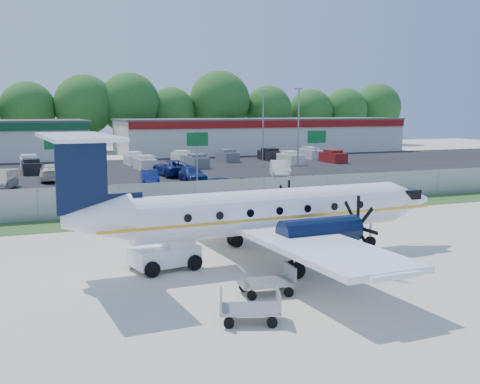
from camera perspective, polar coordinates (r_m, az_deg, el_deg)
name	(u,v)px	position (r m, az deg, el deg)	size (l,w,h in m)	color
ground	(289,259)	(27.50, 4.67, -6.36)	(170.00, 170.00, 0.00)	beige
grass_verge	(205,216)	(38.37, -3.33, -2.24)	(170.00, 4.00, 0.02)	#2D561E
access_road	(175,200)	(44.98, -6.15, -0.76)	(170.00, 8.00, 0.02)	black
parking_lot	(122,172)	(65.30, -11.14, 1.84)	(170.00, 32.00, 0.02)	black
perimeter_fence	(195,196)	(40.09, -4.24, -0.37)	(120.00, 0.06, 1.99)	gray
building_east	(262,135)	(93.92, 2.08, 5.40)	(44.40, 12.40, 5.24)	silver
sign_left	(57,151)	(47.02, -16.97, 3.73)	(1.80, 0.26, 5.00)	gray
sign_mid	(197,148)	(49.17, -4.07, 4.22)	(1.80, 0.26, 5.00)	gray
sign_right	(316,145)	(53.55, 7.25, 4.48)	(1.80, 0.26, 5.00)	gray
light_pole_ne	(299,122)	(69.61, 5.57, 6.63)	(0.90, 0.35, 9.09)	gray
light_pole_se	(263,120)	(78.63, 2.20, 6.81)	(0.90, 0.35, 9.09)	gray
tree_line	(81,151)	(98.80, -14.82, 3.74)	(112.00, 6.00, 14.00)	#235D1B
aircraft	(264,211)	(26.80, 2.32, -1.85)	(18.61, 18.36, 5.77)	white
pushback_tug	(167,252)	(25.86, -6.96, -5.70)	(3.03, 2.47, 1.48)	white
baggage_cart_near	(266,281)	(22.31, 2.46, -8.46)	(2.11, 1.40, 1.04)	gray
baggage_cart_far	(250,308)	(19.51, 0.94, -10.93)	(2.21, 1.75, 1.01)	gray
cone_starboard_wing	(257,218)	(36.23, 1.67, -2.48)	(0.34, 0.34, 0.49)	#F94A07
road_car_mid	(213,197)	(46.58, -2.61, -0.44)	(2.01, 4.93, 1.43)	navy
road_car_east	(476,186)	(56.89, 21.47, 0.54)	(2.33, 5.04, 1.40)	maroon
parked_car_b	(89,188)	(53.27, -14.10, 0.39)	(2.32, 5.02, 1.40)	navy
parked_car_c	(150,185)	(54.02, -8.53, 0.64)	(1.46, 4.19, 1.38)	navy
parked_car_d	(192,182)	(56.30, -4.55, 1.00)	(1.88, 4.61, 1.34)	navy
parked_car_e	(280,178)	(59.16, 3.82, 1.34)	(1.81, 5.18, 1.71)	beige
parked_car_f	(53,181)	(59.23, -17.32, 1.00)	(2.29, 5.64, 1.64)	beige
parked_car_g	(172,176)	(61.13, -6.44, 1.52)	(2.71, 5.88, 1.63)	navy
far_parking_rows	(114,168)	(70.20, -11.90, 2.23)	(56.00, 10.00, 1.60)	gray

